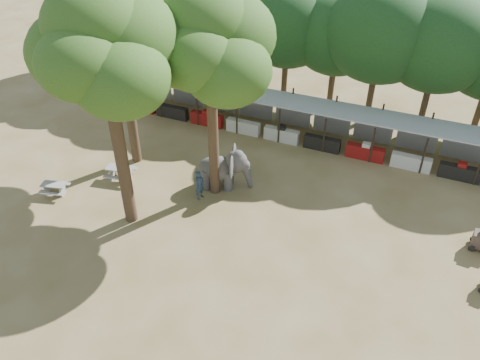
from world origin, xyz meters
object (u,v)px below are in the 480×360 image
at_px(elephant, 224,168).
at_px(picnic_table_near, 54,187).
at_px(picnic_table_far, 120,171).
at_px(yard_tree_center, 103,49).
at_px(yard_tree_left, 118,30).
at_px(yard_tree_back, 209,44).
at_px(handler, 199,185).

distance_m(elephant, picnic_table_near, 9.72).
bearing_deg(picnic_table_far, yard_tree_center, -57.15).
distance_m(yard_tree_left, picnic_table_near, 9.50).
bearing_deg(yard_tree_back, elephant, 51.71).
bearing_deg(yard_tree_center, yard_tree_left, 120.96).
bearing_deg(yard_tree_center, elephant, 52.97).
xyz_separation_m(yard_tree_center, picnic_table_near, (-5.13, -0.05, -8.76)).
distance_m(yard_tree_left, yard_tree_center, 5.92).
xyz_separation_m(yard_tree_center, handler, (2.65, 2.88, -8.31)).
bearing_deg(yard_tree_back, picnic_table_near, -153.47).
bearing_deg(yard_tree_back, picnic_table_far, -166.73).
distance_m(yard_tree_center, picnic_table_far, 9.45).
xyz_separation_m(handler, picnic_table_far, (-5.20, -0.19, -0.37)).
relative_size(yard_tree_left, handler, 6.15).
bearing_deg(handler, elephant, -14.88).
bearing_deg(elephant, picnic_table_near, -169.05).
height_order(yard_tree_left, picnic_table_near, yard_tree_left).
bearing_deg(elephant, yard_tree_left, 158.51).
xyz_separation_m(yard_tree_left, yard_tree_center, (3.00, -5.00, 1.01)).
xyz_separation_m(yard_tree_back, elephant, (0.41, 0.53, -7.31)).
relative_size(yard_tree_center, picnic_table_far, 6.57).
xyz_separation_m(yard_tree_left, elephant, (6.41, -0.47, -6.97)).
relative_size(yard_tree_left, yard_tree_center, 0.92).
bearing_deg(handler, picnic_table_far, 102.17).
bearing_deg(yard_tree_back, yard_tree_left, 170.54).
height_order(handler, picnic_table_near, handler).
bearing_deg(yard_tree_left, yard_tree_center, -59.04).
height_order(yard_tree_back, elephant, yard_tree_back).
bearing_deg(handler, yard_tree_left, 79.51).
xyz_separation_m(yard_tree_back, picnic_table_far, (-5.55, -1.31, -8.02)).
height_order(elephant, handler, elephant).
distance_m(yard_tree_center, handler, 9.19).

